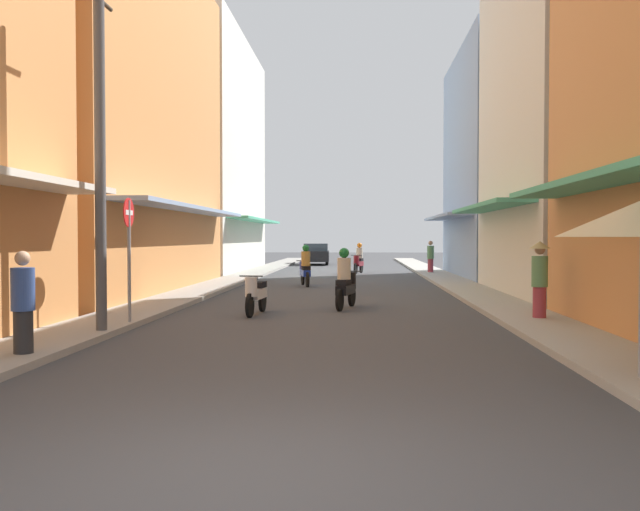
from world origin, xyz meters
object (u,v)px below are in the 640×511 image
at_px(motorbike_maroon, 359,260).
at_px(parked_car, 316,254).
at_px(utility_pole, 100,148).
at_px(pedestrian_crossing, 23,306).
at_px(pedestrian_foreground, 540,277).
at_px(motorbike_black, 346,282).
at_px(motorbike_white, 256,294).
at_px(street_sign_no_entry, 129,244).
at_px(pedestrian_far, 431,258).
at_px(motorbike_blue, 305,268).

distance_m(motorbike_maroon, parked_car, 11.24).
bearing_deg(utility_pole, pedestrian_crossing, -94.55).
bearing_deg(pedestrian_foreground, motorbike_maroon, 101.20).
height_order(motorbike_black, pedestrian_foreground, pedestrian_foreground).
height_order(motorbike_black, parked_car, motorbike_black).
bearing_deg(parked_car, motorbike_maroon, -74.96).
relative_size(motorbike_white, utility_pole, 0.27).
bearing_deg(pedestrian_crossing, motorbike_maroon, 78.58).
xyz_separation_m(parked_car, street_sign_no_entry, (-1.75, -31.74, 0.98)).
bearing_deg(parked_car, motorbike_black, -84.70).
bearing_deg(pedestrian_crossing, motorbike_white, 67.43).
height_order(motorbike_white, street_sign_no_entry, street_sign_no_entry).
height_order(motorbike_white, parked_car, parked_car).
relative_size(motorbike_maroon, pedestrian_foreground, 1.01).
height_order(parked_car, pedestrian_crossing, pedestrian_crossing).
xyz_separation_m(motorbike_black, pedestrian_far, (3.92, 16.25, 0.14)).
xyz_separation_m(motorbike_white, pedestrian_crossing, (-2.53, -6.08, 0.32)).
height_order(pedestrian_crossing, utility_pole, utility_pole).
relative_size(parked_car, pedestrian_crossing, 2.54).
bearing_deg(parked_car, utility_pole, -93.22).
xyz_separation_m(motorbike_black, utility_pole, (-4.44, -5.05, 2.79)).
relative_size(motorbike_white, pedestrian_crossing, 1.10).
xyz_separation_m(pedestrian_crossing, pedestrian_far, (8.56, 23.77, 0.02)).
bearing_deg(motorbike_black, parked_car, 95.30).
relative_size(motorbike_black, parked_car, 0.43).
xyz_separation_m(motorbike_maroon, pedestrian_far, (3.60, -0.81, 0.14)).
xyz_separation_m(motorbike_blue, parked_car, (-0.89, 19.98, 0.04)).
height_order(pedestrian_crossing, pedestrian_far, pedestrian_far).
bearing_deg(pedestrian_far, pedestrian_crossing, -109.81).
distance_m(motorbike_maroon, pedestrian_crossing, 25.08).
distance_m(motorbike_white, motorbike_blue, 9.39).
relative_size(motorbike_blue, street_sign_no_entry, 0.67).
xyz_separation_m(motorbike_black, motorbike_blue, (-1.70, 7.93, 0.00)).
bearing_deg(street_sign_no_entry, parked_car, 86.84).
distance_m(motorbike_black, motorbike_white, 2.57).
bearing_deg(parked_car, motorbike_white, -89.07).
bearing_deg(pedestrian_foreground, pedestrian_far, 90.90).
bearing_deg(motorbike_blue, parked_car, 92.54).
xyz_separation_m(motorbike_blue, street_sign_no_entry, (-2.64, -11.76, 1.01)).
height_order(motorbike_maroon, street_sign_no_entry, street_sign_no_entry).
relative_size(motorbike_blue, parked_car, 0.43).
distance_m(pedestrian_crossing, pedestrian_foreground, 10.14).
bearing_deg(street_sign_no_entry, motorbike_blue, 77.36).
bearing_deg(pedestrian_far, utility_pole, -111.45).
distance_m(motorbike_maroon, motorbike_blue, 9.35).
bearing_deg(motorbike_black, street_sign_no_entry, -138.57).
bearing_deg(motorbike_maroon, parked_car, 105.04).
distance_m(motorbike_white, street_sign_no_entry, 3.48).
distance_m(motorbike_blue, pedestrian_far, 10.04).
distance_m(pedestrian_far, utility_pole, 23.03).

